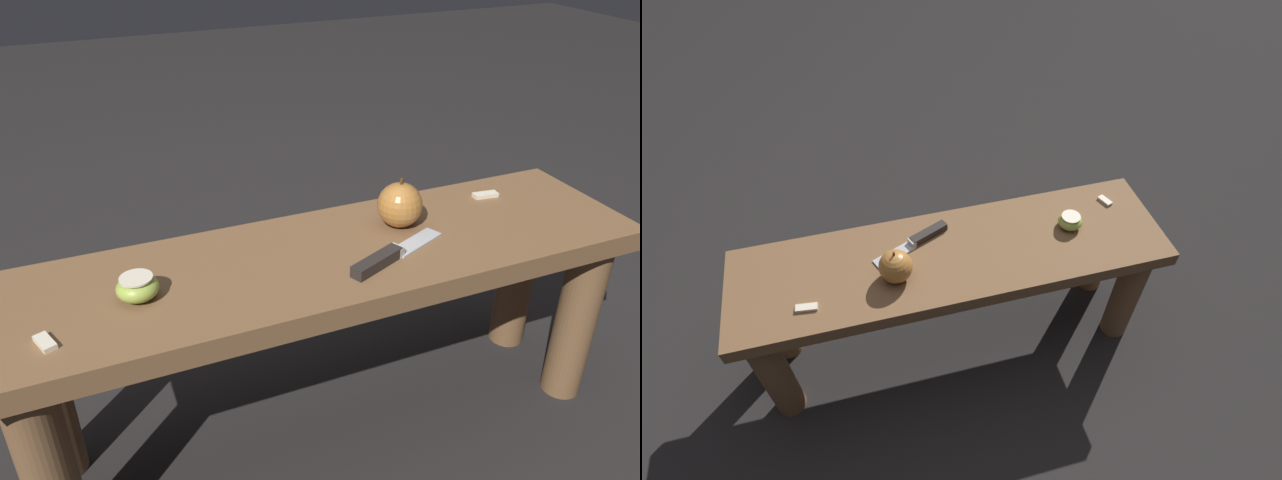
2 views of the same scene
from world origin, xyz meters
TOP-DOWN VIEW (x-y plane):
  - ground_plane at (0.00, 0.00)m, footprint 8.00×8.00m
  - wooden_bench at (0.00, 0.00)m, footprint 1.12×0.31m
  - knife at (0.07, -0.06)m, footprint 0.21×0.11m
  - apple_whole at (0.15, 0.04)m, footprint 0.08×0.08m
  - apple_cut at (-0.33, -0.01)m, footprint 0.06×0.06m
  - apple_slice_near_knife at (-0.46, -0.08)m, footprint 0.03×0.04m
  - apple_slice_center at (0.37, 0.08)m, footprint 0.05×0.03m

SIDE VIEW (x-z plane):
  - ground_plane at x=0.00m, z-range 0.00..0.00m
  - wooden_bench at x=0.00m, z-range 0.10..0.51m
  - apple_slice_near_knife at x=-0.46m, z-range 0.41..0.42m
  - apple_slice_center at x=0.37m, z-range 0.41..0.42m
  - knife at x=0.07m, z-range 0.41..0.43m
  - apple_cut at x=-0.33m, z-range 0.41..0.45m
  - apple_whole at x=0.15m, z-range 0.40..0.50m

